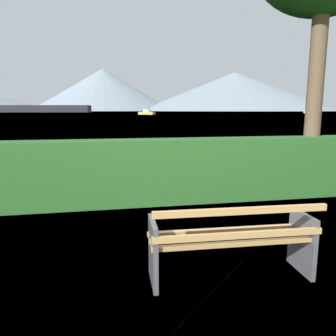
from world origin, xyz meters
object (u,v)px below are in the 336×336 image
cargo_ship_large (12,106)px  tender_far (147,113)px  fishing_boat_near (311,112)px  park_bench (232,241)px

cargo_ship_large → tender_far: cargo_ship_large is taller
cargo_ship_large → fishing_boat_near: bearing=-29.4°
park_bench → cargo_ship_large: bearing=104.5°
fishing_boat_near → tender_far: size_ratio=1.13×
fishing_boat_near → tender_far: (-98.15, -40.45, 0.06)m
park_bench → fishing_boat_near: 198.91m
cargo_ship_large → tender_far: size_ratio=16.08×
park_bench → tender_far: bearing=83.0°
fishing_boat_near → tender_far: tender_far is taller
park_bench → cargo_ship_large: 274.64m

